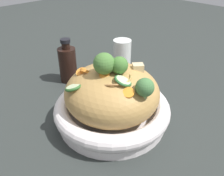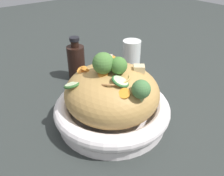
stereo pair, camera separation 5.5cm
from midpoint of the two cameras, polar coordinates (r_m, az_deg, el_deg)
name	(u,v)px [view 2 (the right image)]	position (r m, az deg, el deg)	size (l,w,h in m)	color
ground_plane	(112,120)	(0.61, 2.62, -7.94)	(3.00, 3.00, 0.00)	#2B2F2D
serving_bowl	(112,111)	(0.59, 2.69, -5.62)	(0.29, 0.29, 0.06)	white
noodle_heap	(112,92)	(0.56, 2.83, -1.19)	(0.23, 0.23, 0.13)	#B68A4B
broccoli_florets	(117,71)	(0.50, 4.47, 4.12)	(0.15, 0.09, 0.08)	#A0B86F
carrot_coins	(104,68)	(0.55, 0.81, 4.75)	(0.17, 0.12, 0.03)	orange
zucchini_slices	(96,83)	(0.50, -0.90, 1.06)	(0.13, 0.12, 0.04)	beige
chicken_chunks	(121,64)	(0.57, 4.91, 5.89)	(0.13, 0.06, 0.03)	beige
soy_sauce_bottle	(76,62)	(0.78, -6.72, 6.39)	(0.06, 0.06, 0.14)	black
drinking_glass	(131,57)	(0.82, 6.71, 7.51)	(0.06, 0.06, 0.12)	silver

